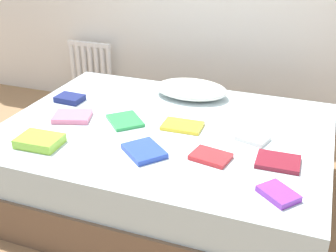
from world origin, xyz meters
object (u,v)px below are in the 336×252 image
Objects in this scene: radiator at (91,69)px; textbook_white at (253,138)px; textbook_lime at (40,141)px; textbook_yellow at (182,126)px; pillow at (191,89)px; bed at (165,162)px; textbook_purple at (278,194)px; textbook_green at (125,121)px; textbook_pink at (72,117)px; textbook_navy at (70,98)px; textbook_maroon at (278,162)px; textbook_red at (211,157)px; textbook_blue at (144,151)px.

radiator is 2.12m from textbook_white.
radiator is at bearing 108.70° from textbook_lime.
textbook_white is (0.43, -0.01, 0.00)m from textbook_yellow.
bed is at bearing -89.81° from pillow.
textbook_yellow is at bearing -179.76° from textbook_purple.
textbook_pink is at bearing -121.50° from textbook_green.
textbook_navy is at bearing -163.52° from textbook_purple.
textbook_lime reaches higher than textbook_green.
textbook_red is at bearing -169.54° from textbook_maroon.
textbook_yellow is at bearing 33.50° from textbook_lime.
textbook_blue reaches higher than bed.
textbook_yellow is 0.84m from textbook_lime.
textbook_purple is (1.32, -0.03, -0.01)m from textbook_lime.
textbook_maroon is at bearing 52.22° from textbook_blue.
textbook_maroon is (0.71, -0.20, 0.26)m from bed.
bed is 11.04× the size of textbook_navy.
textbook_navy is 0.92m from textbook_blue.
textbook_blue reaches higher than textbook_red.
textbook_purple is (0.04, -0.29, 0.00)m from textbook_maroon.
textbook_pink is 1.26× the size of textbook_navy.
textbook_lime reaches higher than textbook_navy.
textbook_red is at bearing 51.95° from textbook_blue.
textbook_pink is 0.71m from textbook_yellow.
textbook_maroon is 0.71m from textbook_blue.
textbook_red is at bearing -51.27° from textbook_yellow.
textbook_green is (-0.96, 0.17, -0.00)m from textbook_maroon.
bed is 0.53m from textbook_red.
textbook_pink is 1.34× the size of textbook_white.
textbook_maroon is at bearing -35.38° from textbook_white.
textbook_blue reaches higher than textbook_yellow.
textbook_white is at bearing -34.13° from radiator.
textbook_pink is at bearing -171.57° from textbook_yellow.
textbook_lime is at bearing -70.34° from textbook_navy.
radiator reaches higher than textbook_red.
textbook_pink is 0.36m from textbook_lime.
bed is 8.82× the size of textbook_blue.
radiator is 2.93× the size of textbook_purple.
textbook_navy reaches higher than textbook_pink.
radiator reaches higher than textbook_maroon.
textbook_blue reaches higher than textbook_white.
textbook_white is (0.54, -0.51, -0.04)m from pillow.
textbook_lime reaches higher than textbook_maroon.
bed is 3.84× the size of pillow.
bed is 8.32× the size of textbook_lime.
bed is at bearing -44.59° from radiator.
textbook_lime is at bearing -158.29° from textbook_red.
pillow is 2.59× the size of textbook_red.
textbook_navy is (-0.17, 0.25, 0.00)m from textbook_pink.
textbook_navy is at bearing -169.38° from textbook_white.
pillow is 1.27m from textbook_purple.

